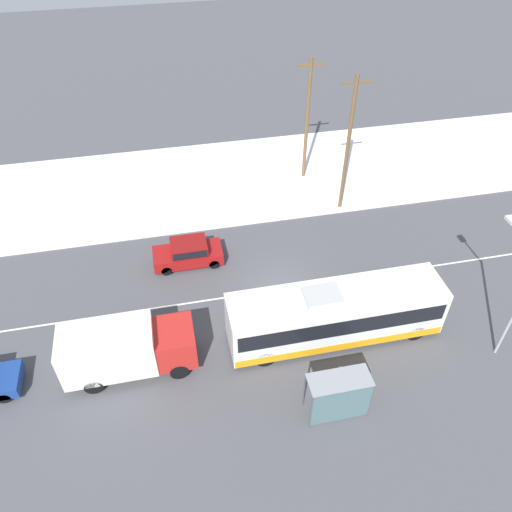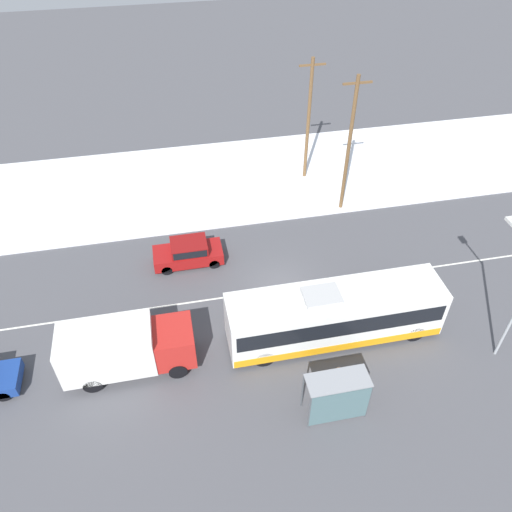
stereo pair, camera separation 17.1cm
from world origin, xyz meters
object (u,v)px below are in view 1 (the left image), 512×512
bus_shelter (340,394)px  utility_pole_snowlot (307,119)px  box_truck (125,348)px  city_bus (335,314)px  sedan_car (188,252)px  pedestrian_at_stop (339,375)px  utility_pole_roadside (348,145)px

bus_shelter → utility_pole_snowlot: size_ratio=0.31×
box_truck → utility_pole_snowlot: size_ratio=0.70×
box_truck → bus_shelter: 10.20m
city_bus → sedan_car: 9.88m
box_truck → pedestrian_at_stop: (9.63, -3.17, -0.59)m
sedan_car → utility_pole_roadside: 12.11m
box_truck → pedestrian_at_stop: 10.16m
bus_shelter → sedan_car: bearing=114.8°
box_truck → sedan_car: (3.69, 7.16, -0.72)m
pedestrian_at_stop → bus_shelter: size_ratio=0.57×
pedestrian_at_stop → utility_pole_roadside: (4.91, 13.83, 3.93)m
utility_pole_snowlot → box_truck: bearing=-131.2°
box_truck → utility_pole_roadside: (14.55, 10.66, 3.34)m
utility_pole_roadside → pedestrian_at_stop: bearing=-109.6°
bus_shelter → utility_pole_roadside: bearing=70.4°
city_bus → utility_pole_roadside: (4.10, 10.68, 3.32)m
sedan_car → box_truck: bearing=62.7°
city_bus → bus_shelter: city_bus is taller
sedan_car → pedestrian_at_stop: size_ratio=2.61×
city_bus → pedestrian_at_stop: city_bus is taller
city_bus → utility_pole_snowlot: 15.58m
sedan_car → utility_pole_snowlot: bearing=-140.3°
utility_pole_snowlot → utility_pole_roadside: bearing=-72.2°
pedestrian_at_stop → utility_pole_roadside: 15.19m
city_bus → box_truck: size_ratio=1.74×
bus_shelter → utility_pole_roadside: (5.43, 15.23, 3.22)m
city_bus → bus_shelter: (-1.32, -4.55, 0.09)m
city_bus → pedestrian_at_stop: (-0.81, -3.15, -0.61)m
box_truck → utility_pole_roadside: bearing=36.2°
city_bus → utility_pole_roadside: size_ratio=1.16×
pedestrian_at_stop → utility_pole_snowlot: utility_pole_snowlot is taller
bus_shelter → city_bus: bearing=73.8°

